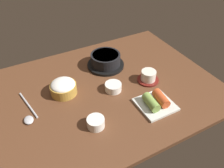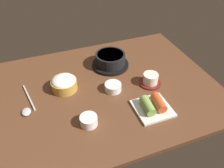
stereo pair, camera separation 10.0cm
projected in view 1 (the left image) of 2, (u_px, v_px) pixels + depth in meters
dining_table at (106, 90)px, 103.53cm from camera, size 100.00×76.00×2.00cm
stone_pot at (106, 60)px, 114.16cm from camera, size 18.58×18.58×6.93cm
rice_bowl at (63, 87)px, 98.18cm from camera, size 11.45×11.45×6.68cm
tea_cup_with_saucer at (148, 76)px, 105.46cm from camera, size 10.11×10.11×5.35cm
banchan_cup_center at (113, 87)px, 100.67cm from camera, size 7.42×7.42×3.43cm
kimchi_plate at (156, 102)px, 93.11cm from camera, size 14.31×14.31×4.87cm
side_bowl_near at (96, 122)px, 84.50cm from camera, size 6.71×6.71×3.88cm
spoon at (29, 114)px, 89.57cm from camera, size 5.44×19.98×1.35cm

